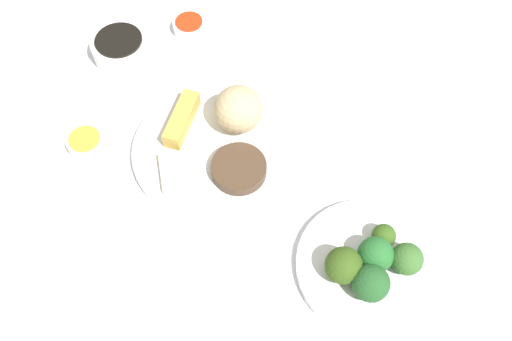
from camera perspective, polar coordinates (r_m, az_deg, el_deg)
The scene contains 18 objects.
tabletop at distance 0.96m, azimuth -3.69°, elevation 2.22°, with size 2.20×2.20×0.02m, color silver.
main_plate at distance 0.93m, azimuth -4.69°, elevation 2.08°, with size 0.26×0.26×0.02m, color white.
rice_scoop at distance 0.92m, azimuth -1.82°, elevation 6.29°, with size 0.08×0.08×0.08m, color #CCB485.
spring_roll at distance 0.95m, azimuth -7.62°, elevation 5.24°, with size 0.11×0.03×0.03m, color gold.
crab_rangoon_wonton at distance 0.90m, azimuth -7.88°, elevation -0.04°, with size 0.06×0.07×0.01m, color beige.
stir_fry_heap at distance 0.89m, azimuth -1.78°, elevation 0.18°, with size 0.09×0.09×0.02m, color #4B3625.
broccoli_plate at distance 0.86m, azimuth 11.52°, elevation -9.61°, with size 0.22×0.22×0.01m, color white.
broccoli_floret_0 at distance 0.83m, azimuth 12.18°, elevation -8.43°, with size 0.05×0.05×0.05m, color #276B2E.
broccoli_floret_1 at distance 0.81m, azimuth 11.69°, elevation -11.24°, with size 0.05×0.05×0.05m, color #245828.
broccoli_floret_2 at distance 0.84m, azimuth 15.22°, elevation -8.76°, with size 0.05×0.05×0.05m, color #3C6C2F.
broccoli_floret_3 at distance 0.85m, azimuth 12.98°, elevation -6.55°, with size 0.04×0.04×0.04m, color #385D1D.
broccoli_floret_4 at distance 0.81m, azimuth 8.98°, elevation -9.60°, with size 0.05×0.05×0.05m, color #38571A.
soy_sauce_bowl at distance 1.09m, azimuth -13.70°, elevation 12.08°, with size 0.11×0.11×0.04m, color white.
soy_sauce_bowl_liquid at distance 1.07m, azimuth -13.95°, elevation 12.87°, with size 0.09×0.09×0.00m, color black.
sauce_ramekin_sweet_and_sour at distance 1.12m, azimuth -6.83°, elevation 14.45°, with size 0.06×0.06×0.02m, color white.
sauce_ramekin_sweet_and_sour_liquid at distance 1.11m, azimuth -6.90°, elevation 14.93°, with size 0.05×0.05×0.00m, color red.
sauce_ramekin_hot_mustard at distance 0.98m, azimuth -17.03°, elevation 2.71°, with size 0.06×0.06×0.02m, color white.
sauce_ramekin_hot_mustard_liquid at distance 0.97m, azimuth -17.22°, elevation 3.13°, with size 0.05×0.05×0.00m, color gold.
Camera 1 is at (0.11, -0.51, 0.81)m, focal length 38.97 mm.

